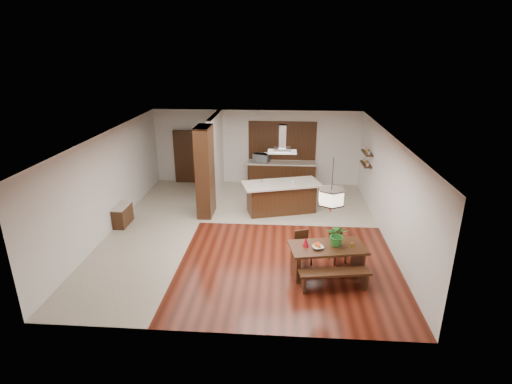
# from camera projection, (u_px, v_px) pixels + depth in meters

# --- Properties ---
(room_shell) EXTENTS (9.00, 9.04, 2.92)m
(room_shell) POSITION_uv_depth(u_px,v_px,m) (245.00, 165.00, 11.16)
(room_shell) COLOR #3D130B
(room_shell) RESTS_ON ground
(tile_hallway) EXTENTS (2.50, 9.00, 0.01)m
(tile_hallway) POSITION_uv_depth(u_px,v_px,m) (155.00, 228.00, 12.05)
(tile_hallway) COLOR beige
(tile_hallway) RESTS_ON ground
(tile_kitchen) EXTENTS (5.50, 4.00, 0.01)m
(tile_kitchen) POSITION_uv_depth(u_px,v_px,m) (288.00, 201.00, 14.13)
(tile_kitchen) COLOR beige
(tile_kitchen) RESTS_ON ground
(soffit_band) EXTENTS (8.00, 9.00, 0.02)m
(soffit_band) POSITION_uv_depth(u_px,v_px,m) (245.00, 136.00, 10.88)
(soffit_band) COLOR #411D10
(soffit_band) RESTS_ON room_shell
(partition_pier) EXTENTS (0.45, 1.00, 2.90)m
(partition_pier) POSITION_uv_depth(u_px,v_px,m) (205.00, 172.00, 12.59)
(partition_pier) COLOR black
(partition_pier) RESTS_ON ground
(partition_stub) EXTENTS (0.18, 2.40, 2.90)m
(partition_stub) POSITION_uv_depth(u_px,v_px,m) (216.00, 155.00, 14.56)
(partition_stub) COLOR silver
(partition_stub) RESTS_ON ground
(hallway_console) EXTENTS (0.37, 0.88, 0.63)m
(hallway_console) POSITION_uv_depth(u_px,v_px,m) (123.00, 215.00, 12.20)
(hallway_console) COLOR black
(hallway_console) RESTS_ON ground
(hallway_doorway) EXTENTS (1.10, 0.20, 2.10)m
(hallway_doorway) POSITION_uv_depth(u_px,v_px,m) (188.00, 157.00, 15.81)
(hallway_doorway) COLOR black
(hallway_doorway) RESTS_ON ground
(rear_counter) EXTENTS (2.60, 0.62, 0.95)m
(rear_counter) POSITION_uv_depth(u_px,v_px,m) (281.00, 174.00, 15.58)
(rear_counter) COLOR black
(rear_counter) RESTS_ON ground
(kitchen_window) EXTENTS (2.60, 0.08, 1.50)m
(kitchen_window) POSITION_uv_depth(u_px,v_px,m) (282.00, 141.00, 15.38)
(kitchen_window) COLOR brown
(kitchen_window) RESTS_ON room_shell
(shelf_lower) EXTENTS (0.26, 0.90, 0.04)m
(shelf_lower) POSITION_uv_depth(u_px,v_px,m) (366.00, 164.00, 13.57)
(shelf_lower) COLOR black
(shelf_lower) RESTS_ON room_shell
(shelf_upper) EXTENTS (0.26, 0.90, 0.04)m
(shelf_upper) POSITION_uv_depth(u_px,v_px,m) (367.00, 153.00, 13.43)
(shelf_upper) COLOR black
(shelf_upper) RESTS_ON room_shell
(dining_table) EXTENTS (1.91, 1.20, 0.74)m
(dining_table) POSITION_uv_depth(u_px,v_px,m) (327.00, 254.00, 9.48)
(dining_table) COLOR black
(dining_table) RESTS_ON ground
(dining_bench) EXTENTS (1.65, 0.60, 0.45)m
(dining_bench) POSITION_uv_depth(u_px,v_px,m) (334.00, 280.00, 8.99)
(dining_bench) COLOR black
(dining_bench) RESTS_ON ground
(dining_chair_left) EXTENTS (0.49, 0.49, 0.85)m
(dining_chair_left) POSITION_uv_depth(u_px,v_px,m) (304.00, 248.00, 9.97)
(dining_chair_left) COLOR black
(dining_chair_left) RESTS_ON ground
(dining_chair_right) EXTENTS (0.48, 0.48, 0.84)m
(dining_chair_right) POSITION_uv_depth(u_px,v_px,m) (338.00, 247.00, 10.07)
(dining_chair_right) COLOR black
(dining_chair_right) RESTS_ON ground
(pendant_lantern) EXTENTS (0.64, 0.64, 1.31)m
(pendant_lantern) POSITION_uv_depth(u_px,v_px,m) (332.00, 186.00, 8.89)
(pendant_lantern) COLOR #FFE6C3
(pendant_lantern) RESTS_ON room_shell
(foliage_plant) EXTENTS (0.55, 0.50, 0.54)m
(foliage_plant) POSITION_uv_depth(u_px,v_px,m) (338.00, 235.00, 9.37)
(foliage_plant) COLOR #2A7E2C
(foliage_plant) RESTS_ON dining_table
(fruit_bowl) EXTENTS (0.32, 0.32, 0.06)m
(fruit_bowl) POSITION_uv_depth(u_px,v_px,m) (318.00, 247.00, 9.29)
(fruit_bowl) COLOR beige
(fruit_bowl) RESTS_ON dining_table
(napkin_cone) EXTENTS (0.20, 0.20, 0.24)m
(napkin_cone) POSITION_uv_depth(u_px,v_px,m) (306.00, 242.00, 9.37)
(napkin_cone) COLOR #A20B19
(napkin_cone) RESTS_ON dining_table
(gold_ornament) EXTENTS (0.09, 0.09, 0.10)m
(gold_ornament) POSITION_uv_depth(u_px,v_px,m) (352.00, 245.00, 9.36)
(gold_ornament) COLOR gold
(gold_ornament) RESTS_ON dining_table
(kitchen_island) EXTENTS (2.68, 1.74, 1.02)m
(kitchen_island) POSITION_uv_depth(u_px,v_px,m) (281.00, 197.00, 13.08)
(kitchen_island) COLOR black
(kitchen_island) RESTS_ON ground
(range_hood) EXTENTS (0.90, 0.55, 0.87)m
(range_hood) POSITION_uv_depth(u_px,v_px,m) (282.00, 139.00, 12.41)
(range_hood) COLOR silver
(range_hood) RESTS_ON room_shell
(island_cup) EXTENTS (0.16, 0.16, 0.09)m
(island_cup) POSITION_uv_depth(u_px,v_px,m) (293.00, 182.00, 12.81)
(island_cup) COLOR silver
(island_cup) RESTS_ON kitchen_island
(microwave) EXTENTS (0.70, 0.57, 0.33)m
(microwave) POSITION_uv_depth(u_px,v_px,m) (261.00, 158.00, 15.43)
(microwave) COLOR #AFB2B6
(microwave) RESTS_ON rear_counter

